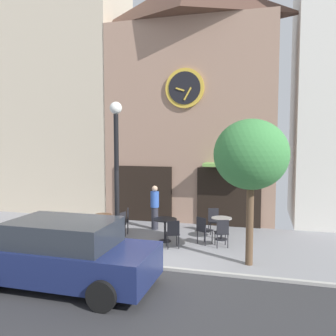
# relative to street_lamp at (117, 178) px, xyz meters

# --- Properties ---
(ground_plane) EXTENTS (27.51, 10.59, 0.13)m
(ground_plane) POSITION_rel_street_lamp_xyz_m (1.25, -1.03, -2.31)
(ground_plane) COLOR gray
(clock_building) EXTENTS (7.06, 3.22, 10.21)m
(clock_building) POSITION_rel_street_lamp_xyz_m (1.11, 5.25, 2.98)
(clock_building) COLOR #9E7A66
(clock_building) RESTS_ON ground_plane
(neighbor_building_left) EXTENTS (6.33, 3.48, 12.62)m
(neighbor_building_left) POSITION_rel_street_lamp_xyz_m (-5.54, 6.00, 4.03)
(neighbor_building_left) COLOR beige
(neighbor_building_left) RESTS_ON ground_plane
(street_lamp) EXTENTS (0.36, 0.36, 4.50)m
(street_lamp) POSITION_rel_street_lamp_xyz_m (0.00, 0.00, 0.00)
(street_lamp) COLOR black
(street_lamp) RESTS_ON ground_plane
(street_tree) EXTENTS (1.99, 1.80, 3.96)m
(street_tree) POSITION_rel_street_lamp_xyz_m (3.83, 0.10, 0.71)
(street_tree) COLOR brown
(street_tree) RESTS_ON ground_plane
(cafe_table_near_door) EXTENTS (0.62, 0.62, 0.72)m
(cafe_table_near_door) POSITION_rel_street_lamp_xyz_m (-1.36, 1.85, -1.80)
(cafe_table_near_door) COLOR black
(cafe_table_near_door) RESTS_ON ground_plane
(cafe_table_near_curb) EXTENTS (0.79, 0.79, 0.77)m
(cafe_table_near_curb) POSITION_rel_street_lamp_xyz_m (1.03, 1.60, -1.71)
(cafe_table_near_curb) COLOR black
(cafe_table_near_curb) RESTS_ON ground_plane
(cafe_table_center_left) EXTENTS (0.69, 0.69, 0.76)m
(cafe_table_center_left) POSITION_rel_street_lamp_xyz_m (2.83, 2.30, -1.75)
(cafe_table_center_left) COLOR black
(cafe_table_center_left) RESTS_ON ground_plane
(cafe_chair_right_end) EXTENTS (0.47, 0.47, 0.90)m
(cafe_chair_right_end) POSITION_rel_street_lamp_xyz_m (-0.59, 1.62, -1.75)
(cafe_chair_right_end) COLOR black
(cafe_chair_right_end) RESTS_ON ground_plane
(cafe_chair_outer) EXTENTS (0.51, 0.51, 0.90)m
(cafe_chair_outer) POSITION_rel_street_lamp_xyz_m (-0.65, 2.24, -1.75)
(cafe_chair_outer) COLOR black
(cafe_chair_outer) RESTS_ON ground_plane
(cafe_chair_left_end) EXTENTS (0.55, 0.55, 0.90)m
(cafe_chair_left_end) POSITION_rel_street_lamp_xyz_m (2.31, 1.61, -1.75)
(cafe_chair_left_end) COLOR black
(cafe_chair_left_end) RESTS_ON ground_plane
(cafe_chair_facing_wall) EXTENTS (0.51, 0.51, 0.90)m
(cafe_chair_facing_wall) POSITION_rel_street_lamp_xyz_m (2.47, 3.04, -1.75)
(cafe_chair_facing_wall) COLOR black
(cafe_chair_facing_wall) RESTS_ON ground_plane
(cafe_chair_facing_street) EXTENTS (0.51, 0.51, 0.90)m
(cafe_chair_facing_street) POSITION_rel_street_lamp_xyz_m (2.94, 1.43, -1.75)
(cafe_chair_facing_street) COLOR black
(cafe_chair_facing_street) RESTS_ON ground_plane
(cafe_chair_corner) EXTENTS (0.53, 0.53, 0.90)m
(cafe_chair_corner) POSITION_rel_street_lamp_xyz_m (1.47, 0.93, -1.75)
(cafe_chair_corner) COLOR black
(cafe_chair_corner) RESTS_ON ground_plane
(pedestrian_blue) EXTENTS (0.44, 0.44, 1.67)m
(pedestrian_blue) POSITION_rel_street_lamp_xyz_m (0.23, 3.02, -1.42)
(pedestrian_blue) COLOR #2D2D38
(pedestrian_blue) RESTS_ON ground_plane
(parked_car_navy) EXTENTS (4.32, 2.06, 1.55)m
(parked_car_navy) POSITION_rel_street_lamp_xyz_m (-0.30, -2.42, -1.52)
(parked_car_navy) COLOR navy
(parked_car_navy) RESTS_ON ground_plane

